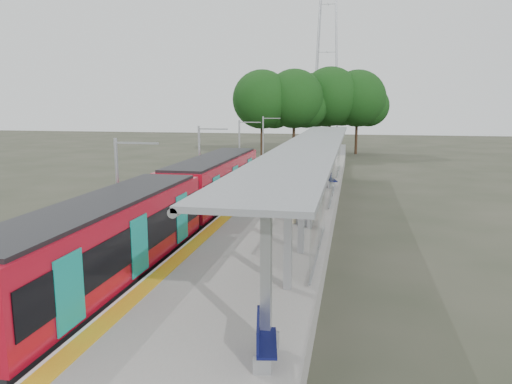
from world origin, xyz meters
TOP-DOWN VIEW (x-y plane):
  - ground at (0.00, 0.00)m, footprint 200.00×200.00m
  - trackbed at (-4.50, 20.00)m, footprint 3.00×70.00m
  - platform at (0.00, 20.00)m, footprint 6.00×50.00m
  - tactile_strip at (-2.55, 20.00)m, footprint 0.60×50.00m
  - end_fence at (0.00, 44.95)m, footprint 6.00×0.10m
  - train at (-4.50, 9.20)m, footprint 2.74×27.60m
  - canopy at (1.61, 16.19)m, footprint 3.27×38.00m
  - pylon at (-1.00, 73.00)m, footprint 8.00×4.00m
  - tree_cluster at (-1.51, 53.99)m, footprint 19.48×14.29m
  - catenary_masts at (-6.22, 19.00)m, footprint 2.08×48.16m
  - bench_near at (2.05, -2.67)m, footprint 0.73×1.58m
  - bench_mid at (1.63, 10.97)m, footprint 0.75×1.70m
  - bench_far at (2.37, 22.25)m, footprint 0.92×1.75m
  - info_pillar_near at (1.04, 10.92)m, footprint 0.41×0.41m
  - info_pillar_far at (1.00, 21.49)m, footprint 0.39×0.39m
  - litter_bin at (0.69, 11.93)m, footprint 0.42×0.42m

SIDE VIEW (x-z plane):
  - ground at x=0.00m, z-range 0.00..0.00m
  - trackbed at x=-4.50m, z-range 0.00..0.24m
  - platform at x=0.00m, z-range 0.00..1.00m
  - tactile_strip at x=-2.55m, z-range 1.00..1.02m
  - litter_bin at x=0.69m, z-range 1.00..1.86m
  - bench_near at x=2.05m, z-range 1.03..2.07m
  - bench_mid at x=1.63m, z-range 1.03..2.15m
  - end_fence at x=0.00m, z-range 1.00..2.20m
  - bench_far at x=2.37m, z-range 1.03..2.18m
  - info_pillar_far at x=1.00m, z-range 0.89..2.60m
  - info_pillar_near at x=1.04m, z-range 0.88..2.71m
  - train at x=-4.50m, z-range 0.24..3.86m
  - catenary_masts at x=-6.22m, z-range 0.21..5.61m
  - canopy at x=1.61m, z-range 2.37..6.03m
  - tree_cluster at x=-1.51m, z-range 1.64..13.32m
  - pylon at x=-1.00m, z-range 0.00..38.00m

